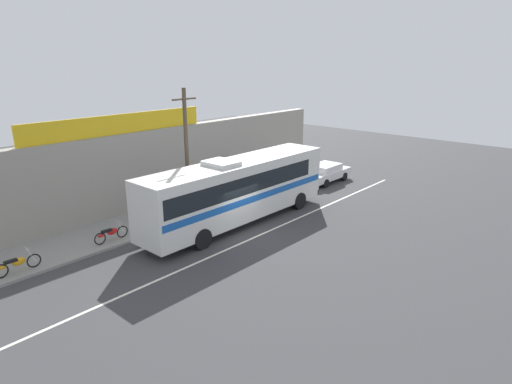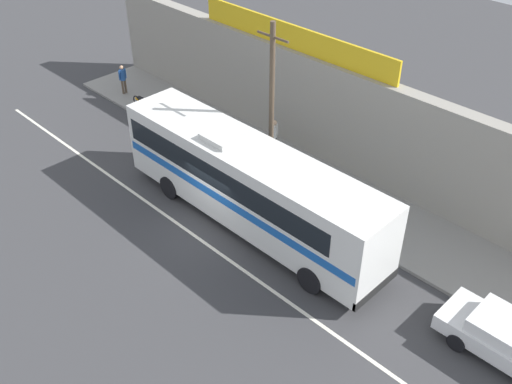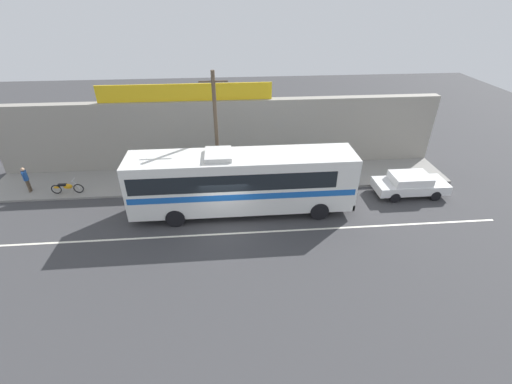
% 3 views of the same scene
% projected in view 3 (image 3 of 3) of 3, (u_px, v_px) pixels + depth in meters
% --- Properties ---
extents(ground_plane, '(70.00, 70.00, 0.00)m').
position_uv_depth(ground_plane, '(226.00, 225.00, 19.09)').
color(ground_plane, '#3A3A3D').
extents(sidewalk_slab, '(30.00, 3.60, 0.14)m').
position_uv_depth(sidewalk_slab, '(225.00, 178.00, 23.49)').
color(sidewalk_slab, gray).
rests_on(sidewalk_slab, ground_plane).
extents(storefront_facade, '(30.00, 0.70, 4.80)m').
position_uv_depth(storefront_facade, '(223.00, 134.00, 24.12)').
color(storefront_facade, gray).
rests_on(storefront_facade, ground_plane).
extents(storefront_billboard, '(11.28, 0.12, 1.10)m').
position_uv_depth(storefront_billboard, '(185.00, 92.00, 22.43)').
color(storefront_billboard, gold).
rests_on(storefront_billboard, storefront_facade).
extents(road_center_stripe, '(30.00, 0.14, 0.01)m').
position_uv_depth(road_center_stripe, '(226.00, 234.00, 18.41)').
color(road_center_stripe, silver).
rests_on(road_center_stripe, ground_plane).
extents(intercity_bus, '(12.41, 2.59, 3.78)m').
position_uv_depth(intercity_bus, '(241.00, 180.00, 19.22)').
color(intercity_bus, silver).
rests_on(intercity_bus, ground_plane).
extents(parked_car, '(4.41, 1.90, 1.37)m').
position_uv_depth(parked_car, '(410.00, 184.00, 21.52)').
color(parked_car, silver).
rests_on(parked_car, ground_plane).
extents(utility_pole, '(1.60, 0.22, 7.27)m').
position_uv_depth(utility_pole, '(216.00, 132.00, 20.41)').
color(utility_pole, brown).
rests_on(utility_pole, sidewalk_slab).
extents(motorcycle_purple, '(1.96, 0.56, 0.94)m').
position_uv_depth(motorcycle_purple, '(66.00, 187.00, 21.49)').
color(motorcycle_purple, black).
rests_on(motorcycle_purple, sidewalk_slab).
extents(motorcycle_green, '(1.86, 0.56, 0.94)m').
position_uv_depth(motorcycle_green, '(140.00, 184.00, 21.85)').
color(motorcycle_green, black).
rests_on(motorcycle_green, sidewalk_slab).
extents(pedestrian_far_right, '(0.30, 0.48, 1.74)m').
position_uv_depth(pedestrian_far_right, '(196.00, 161.00, 23.30)').
color(pedestrian_far_right, black).
rests_on(pedestrian_far_right, sidewalk_slab).
extents(pedestrian_far_left, '(0.30, 0.48, 1.67)m').
position_uv_depth(pedestrian_far_left, '(26.00, 178.00, 21.40)').
color(pedestrian_far_left, brown).
rests_on(pedestrian_far_left, sidewalk_slab).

